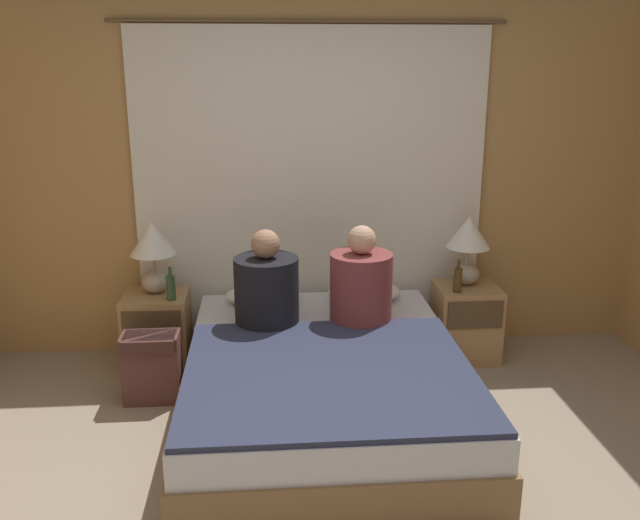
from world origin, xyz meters
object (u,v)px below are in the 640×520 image
Objects in this scene: lamp_right at (468,241)px; person_right_in_bed at (361,285)px; beer_bottle_on_right_stand at (458,279)px; lamp_left at (153,247)px; backpack_on_floor at (152,363)px; person_left_in_bed at (267,288)px; bed at (324,386)px; nightstand_right at (466,322)px; pillow_left at (263,295)px; nightstand_left at (157,332)px; pillow_right at (364,292)px; beer_bottle_on_left_stand at (171,287)px.

person_right_in_bed is (-0.80, -0.43, -0.16)m from lamp_right.
beer_bottle_on_right_stand is (0.70, 0.27, -0.07)m from person_right_in_bed.
lamp_left reaches higher than beer_bottle_on_right_stand.
beer_bottle_on_right_stand reaches higher than backpack_on_floor.
bed is at bearing -53.02° from person_left_in_bed.
lamp_left is at bearing 141.29° from bed.
beer_bottle_on_right_stand is at bearing 10.33° from backpack_on_floor.
person_left_in_bed is at bearing -165.27° from nightstand_right.
pillow_left is at bearing 146.96° from person_right_in_bed.
nightstand_left is at bearing 143.40° from bed.
lamp_left is 1.46m from pillow_right.
beer_bottle_on_right_stand is (-0.11, -0.16, -0.22)m from lamp_right.
lamp_left is (0.00, 0.06, 0.58)m from nightstand_left.
lamp_left is 0.96× the size of pillow_left.
backpack_on_floor is at bearing -169.67° from beer_bottle_on_right_stand.
person_left_in_bed is 1.41× the size of backpack_on_floor.
beer_bottle_on_right_stand is (2.03, -0.10, 0.35)m from nightstand_left.
lamp_left and lamp_right have the same top height.
person_right_in_bed reaches higher than nightstand_right.
nightstand_right is 1.21× the size of backpack_on_floor.
bed is at bearing -144.19° from beer_bottle_on_right_stand.
person_right_in_bed is (1.33, -0.37, 0.42)m from nightstand_left.
beer_bottle_on_left_stand is (0.12, -0.10, 0.35)m from nightstand_left.
beer_bottle_on_left_stand is (0.12, -0.16, -0.23)m from lamp_left.
bed and backpack_on_floor have the same top height.
lamp_left is at bearing 177.72° from pillow_left.
beer_bottle_on_left_stand is at bearing -174.10° from pillow_right.
pillow_left is at bearing 180.00° from pillow_right.
person_right_in_bed is at bearing 0.00° from person_left_in_bed.
lamp_left is 0.80m from backpack_on_floor.
nightstand_left is at bearing -177.29° from pillow_left.
bed is 4.12× the size of pillow_right.
pillow_left reaches higher than backpack_on_floor.
backpack_on_floor is at bearing -144.07° from pillow_left.
pillow_right is 2.25× the size of beer_bottle_on_left_stand.
nightstand_left is 0.58m from lamp_left.
person_left_in_bed is at bearing -86.26° from pillow_left.
beer_bottle_on_right_stand is at bearing -5.82° from pillow_left.
beer_bottle_on_left_stand is (-2.01, -0.16, -0.23)m from lamp_right.
pillow_left is 0.62m from beer_bottle_on_left_stand.
backpack_on_floor is (-1.03, 0.33, 0.03)m from bed.
pillow_right is 0.45m from person_right_in_bed.
beer_bottle_on_left_stand is (-0.60, -0.13, 0.12)m from pillow_left.
person_right_in_bed is (-0.08, -0.40, 0.19)m from pillow_right.
lamp_right is at bearing 4.61° from beer_bottle_on_left_stand.
lamp_right is 0.79× the size of person_left_in_bed.
nightstand_right reaches higher than backpack_on_floor.
nightstand_right is 2.33× the size of beer_bottle_on_right_stand.
pillow_right is at bearing 0.00° from pillow_left.
nightstand_left is 1.09× the size of lamp_left.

